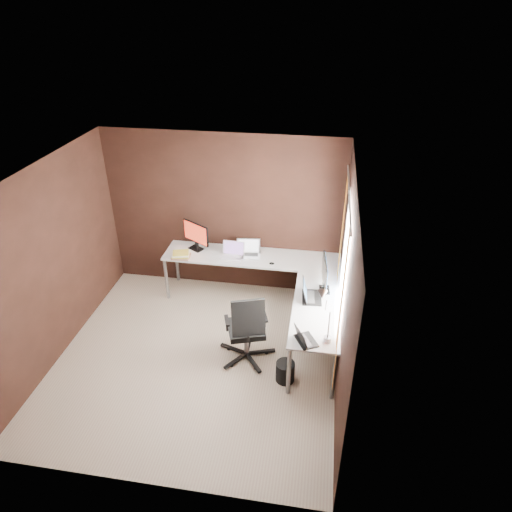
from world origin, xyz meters
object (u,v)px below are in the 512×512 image
(laptop_silver, at_px, (248,252))
(wastebasket, at_px, (285,372))
(laptop_black_small, at_px, (304,339))
(office_chair, at_px, (247,340))
(monitor_right, at_px, (325,274))
(desk_lamp, at_px, (324,309))
(laptop_white, at_px, (233,254))
(laptop_black_big, at_px, (309,295))
(book_stack, at_px, (181,255))
(drawer_pedestal, at_px, (312,299))
(monitor_left, at_px, (196,234))

(laptop_silver, xyz_separation_m, wastebasket, (0.76, -1.73, -0.65))
(laptop_black_small, xyz_separation_m, wastebasket, (-0.21, 0.10, -0.64))
(office_chair, bearing_deg, monitor_right, 17.29)
(office_chair, bearing_deg, desk_lamp, -36.05)
(laptop_white, bearing_deg, laptop_black_small, -52.35)
(laptop_black_big, bearing_deg, book_stack, 64.96)
(laptop_black_small, height_order, book_stack, laptop_black_small)
(drawer_pedestal, distance_m, laptop_silver, 1.18)
(drawer_pedestal, height_order, office_chair, office_chair)
(laptop_silver, bearing_deg, laptop_white, -166.06)
(drawer_pedestal, xyz_separation_m, desk_lamp, (0.15, -1.34, 0.83))
(book_stack, relative_size, desk_lamp, 0.45)
(wastebasket, bearing_deg, laptop_black_big, 74.57)
(laptop_silver, distance_m, laptop_black_big, 1.37)
(laptop_white, relative_size, office_chair, 0.33)
(laptop_silver, height_order, office_chair, office_chair)
(laptop_black_small, bearing_deg, laptop_black_big, -29.18)
(drawer_pedestal, height_order, laptop_silver, laptop_silver)
(laptop_black_big, height_order, laptop_black_small, laptop_black_big)
(monitor_right, distance_m, office_chair, 1.33)
(laptop_black_small, height_order, office_chair, office_chair)
(monitor_left, bearing_deg, wastebasket, -17.69)
(wastebasket, bearing_deg, laptop_white, 120.79)
(laptop_silver, bearing_deg, desk_lamp, -63.24)
(book_stack, bearing_deg, laptop_black_small, -39.44)
(monitor_right, distance_m, laptop_silver, 1.39)
(book_stack, bearing_deg, drawer_pedestal, -4.31)
(book_stack, height_order, office_chair, office_chair)
(laptop_white, bearing_deg, monitor_left, 169.50)
(monitor_right, relative_size, laptop_silver, 1.44)
(office_chair, bearing_deg, wastebasket, -48.55)
(book_stack, bearing_deg, laptop_black_big, -20.69)
(laptop_white, height_order, office_chair, office_chair)
(drawer_pedestal, bearing_deg, laptop_black_small, -91.59)
(drawer_pedestal, distance_m, office_chair, 1.31)
(laptop_black_big, bearing_deg, laptop_black_small, 175.33)
(laptop_black_big, height_order, book_stack, laptop_black_big)
(monitor_right, relative_size, wastebasket, 2.06)
(monitor_right, bearing_deg, laptop_black_big, 134.50)
(laptop_silver, bearing_deg, laptop_black_big, -52.16)
(monitor_left, xyz_separation_m, book_stack, (-0.16, -0.29, -0.21))
(wastebasket, bearing_deg, monitor_left, 131.34)
(laptop_black_small, bearing_deg, drawer_pedestal, -30.45)
(drawer_pedestal, relative_size, laptop_black_small, 1.76)
(office_chair, xyz_separation_m, wastebasket, (0.54, -0.31, -0.17))
(monitor_left, bearing_deg, laptop_black_big, 1.06)
(desk_lamp, relative_size, wastebasket, 2.38)
(drawer_pedestal, relative_size, book_stack, 2.07)
(desk_lamp, xyz_separation_m, wastebasket, (-0.40, -0.01, -1.00))
(laptop_white, distance_m, book_stack, 0.78)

